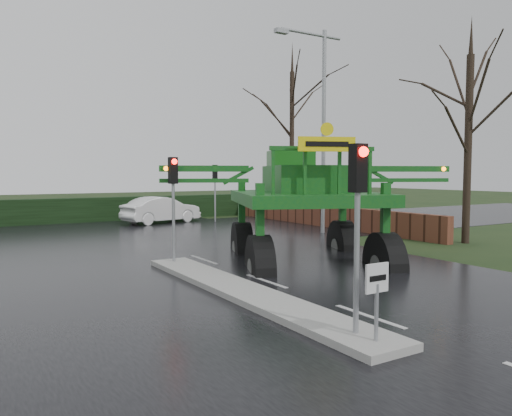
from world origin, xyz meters
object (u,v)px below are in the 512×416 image
traffic_signal_mid (173,186)px  crop_sprayer (258,184)px  street_light_right (319,113)px  keep_left_sign (377,289)px  traffic_signal_far (215,180)px  traffic_signal_near (358,197)px  white_sedan (161,223)px

traffic_signal_mid → crop_sprayer: size_ratio=0.37×
street_light_right → keep_left_sign: bearing=-125.1°
traffic_signal_far → crop_sprayer: (-5.75, -14.39, 0.10)m
keep_left_sign → crop_sprayer: crop_sprayer is taller
traffic_signal_mid → traffic_signal_far: same height
traffic_signal_near → crop_sprayer: size_ratio=0.37×
traffic_signal_near → traffic_signal_far: same height
street_light_right → crop_sprayer: size_ratio=1.05×
traffic_signal_mid → white_sedan: 14.57m
traffic_signal_near → traffic_signal_mid: bearing=90.0°
traffic_signal_mid → crop_sprayer: crop_sprayer is taller
traffic_signal_mid → keep_left_sign: bearing=-90.0°
traffic_signal_near → traffic_signal_mid: same height
traffic_signal_far → street_light_right: 8.86m
street_light_right → white_sedan: (-4.80, 9.04, -5.99)m
keep_left_sign → white_sedan: keep_left_sign is taller
traffic_signal_near → white_sedan: 22.69m
keep_left_sign → traffic_signal_near: size_ratio=0.38×
traffic_signal_mid → traffic_signal_far: (7.80, 12.52, 0.00)m
traffic_signal_near → white_sedan: (4.69, 22.05, -2.59)m
keep_left_sign → street_light_right: street_light_right is taller
traffic_signal_mid → crop_sprayer: bearing=-42.5°
keep_left_sign → crop_sprayer: size_ratio=0.14×
keep_left_sign → white_sedan: (4.69, 22.54, -1.06)m
keep_left_sign → traffic_signal_near: traffic_signal_near is taller
street_light_right → traffic_signal_near: bearing=-126.1°
keep_left_sign → traffic_signal_near: (0.00, 0.49, 1.53)m
crop_sprayer → keep_left_sign: bearing=-84.1°
keep_left_sign → traffic_signal_mid: size_ratio=0.38×
traffic_signal_mid → crop_sprayer: 2.78m
keep_left_sign → crop_sprayer: bearing=73.9°
traffic_signal_near → street_light_right: bearing=53.9°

